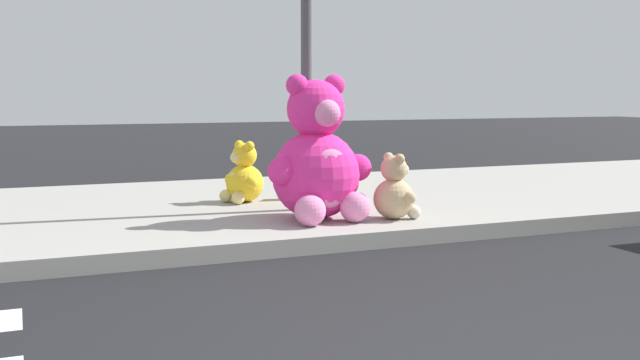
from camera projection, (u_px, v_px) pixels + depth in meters
name	position (u px, v px, depth m)	size (l,w,h in m)	color
sidewalk	(193.00, 211.00, 7.94)	(28.00, 4.40, 0.15)	#9E9B93
sign_pole	(306.00, 42.00, 7.37)	(0.56, 0.11, 3.20)	#4C4C51
plush_pink_large	(318.00, 162.00, 6.92)	(1.05, 0.93, 1.37)	#F22D93
plush_yellow	(243.00, 178.00, 8.05)	(0.48, 0.50, 0.67)	yellow
plush_brown	(308.00, 182.00, 8.34)	(0.34, 0.34, 0.47)	olive
plush_tan	(395.00, 193.00, 6.99)	(0.44, 0.48, 0.63)	tan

